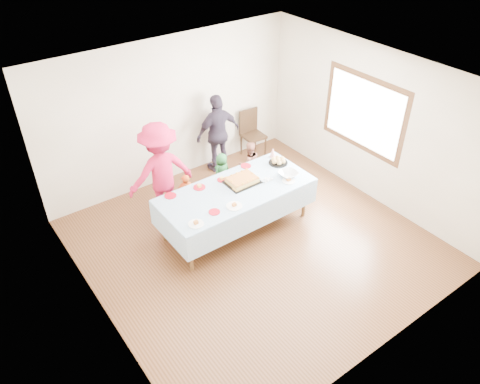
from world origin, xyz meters
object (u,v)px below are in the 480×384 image
object	(u,v)px
party_table	(236,192)
birthday_cake	(242,180)
adult_left	(161,172)
dining_chair	(251,130)

from	to	relation	value
party_table	birthday_cake	xyz separation A→B (m)	(0.19, 0.10, 0.10)
party_table	birthday_cake	size ratio (longest dim) A/B	4.67
party_table	birthday_cake	distance (m)	0.24
party_table	birthday_cake	world-z (taller)	birthday_cake
party_table	adult_left	size ratio (longest dim) A/B	1.44
adult_left	party_table	bearing A→B (deg)	130.88
party_table	dining_chair	bearing A→B (deg)	46.94
birthday_cake	dining_chair	size ratio (longest dim) A/B	0.55
birthday_cake	dining_chair	distance (m)	2.27
party_table	dining_chair	size ratio (longest dim) A/B	2.58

